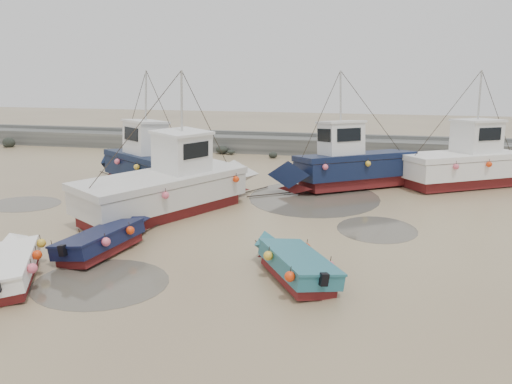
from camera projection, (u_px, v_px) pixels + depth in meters
ground at (191, 251)px, 17.72m from camera, size 120.00×120.00×0.00m
seawall at (291, 145)px, 38.36m from camera, size 60.00×4.92×1.50m
puddle_a at (101, 283)px, 15.06m from camera, size 4.15×4.15×0.01m
puddle_b at (377, 229)px, 20.13m from camera, size 3.21×3.21×0.01m
puddle_c at (24, 204)px, 23.92m from camera, size 3.56×3.56×0.01m
puddle_d at (314, 197)px, 25.20m from camera, size 6.54×6.54×0.01m
dinghy_0 at (14, 262)px, 15.23m from camera, size 3.47×5.37×1.43m
dinghy_1 at (108, 236)px, 17.59m from camera, size 2.29×5.59×1.43m
dinghy_2 at (291, 259)px, 15.40m from camera, size 3.53×4.94×1.43m
cabin_boat_0 at (146, 164)px, 26.77m from camera, size 8.80×6.66×6.22m
cabin_boat_1 at (174, 184)px, 22.26m from camera, size 6.68×10.33×6.22m
cabin_boat_2 at (346, 164)px, 26.78m from camera, size 8.56×6.38×6.22m
cabin_boat_3 at (471, 162)px, 27.43m from camera, size 9.09×6.44×6.22m
person at (183, 209)px, 23.00m from camera, size 0.62×0.42×1.67m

